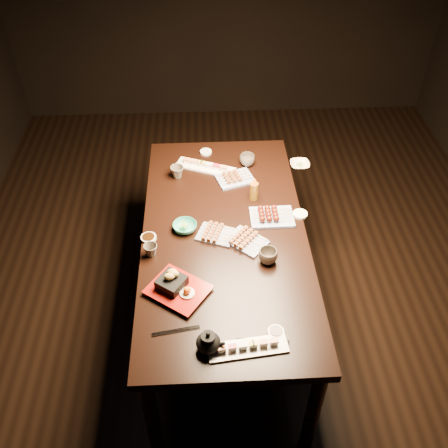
% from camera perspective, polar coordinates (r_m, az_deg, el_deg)
% --- Properties ---
extents(ground, '(5.00, 5.00, 0.00)m').
position_cam_1_polar(ground, '(3.39, 2.51, -8.77)').
color(ground, black).
rests_on(ground, ground).
extents(dining_table, '(1.34, 1.97, 0.75)m').
position_cam_1_polar(dining_table, '(3.01, 0.05, -6.18)').
color(dining_table, black).
rests_on(dining_table, ground).
extents(sushi_platter_near, '(0.36, 0.14, 0.04)m').
position_cam_1_polar(sushi_platter_near, '(2.25, 2.76, -13.77)').
color(sushi_platter_near, white).
rests_on(sushi_platter_near, dining_table).
extents(sushi_platter_far, '(0.39, 0.24, 0.05)m').
position_cam_1_polar(sushi_platter_far, '(3.19, -2.13, 6.73)').
color(sushi_platter_far, white).
rests_on(sushi_platter_far, dining_table).
extents(yakitori_plate_center, '(0.23, 0.20, 0.05)m').
position_cam_1_polar(yakitori_plate_center, '(2.71, -0.94, -0.98)').
color(yakitori_plate_center, '#828EB6').
rests_on(yakitori_plate_center, dining_table).
extents(yakitori_plate_right, '(0.26, 0.25, 0.05)m').
position_cam_1_polar(yakitori_plate_right, '(2.67, 2.58, -1.75)').
color(yakitori_plate_right, '#828EB6').
rests_on(yakitori_plate_right, dining_table).
extents(yakitori_plate_left, '(0.26, 0.22, 0.06)m').
position_cam_1_polar(yakitori_plate_left, '(3.09, 1.26, 5.50)').
color(yakitori_plate_left, '#828EB6').
rests_on(yakitori_plate_left, dining_table).
extents(tsukune_plate, '(0.25, 0.18, 0.06)m').
position_cam_1_polar(tsukune_plate, '(2.82, 5.52, 1.13)').
color(tsukune_plate, '#828EB6').
rests_on(tsukune_plate, dining_table).
extents(edamame_bowl_green, '(0.13, 0.13, 0.04)m').
position_cam_1_polar(edamame_bowl_green, '(2.76, -4.49, -0.34)').
color(edamame_bowl_green, teal).
rests_on(edamame_bowl_green, dining_table).
extents(edamame_bowl_cream, '(0.12, 0.12, 0.03)m').
position_cam_1_polar(edamame_bowl_cream, '(3.24, 8.65, 6.71)').
color(edamame_bowl_cream, '#F2E1C6').
rests_on(edamame_bowl_cream, dining_table).
extents(tempura_tray, '(0.36, 0.34, 0.10)m').
position_cam_1_polar(tempura_tray, '(2.43, -5.31, -6.96)').
color(tempura_tray, black).
rests_on(tempura_tray, dining_table).
extents(teacup_near_left, '(0.08, 0.08, 0.07)m').
position_cam_1_polar(teacup_near_left, '(2.63, -8.37, -2.98)').
color(teacup_near_left, '#51483E').
rests_on(teacup_near_left, dining_table).
extents(teacup_mid_right, '(0.12, 0.12, 0.08)m').
position_cam_1_polar(teacup_mid_right, '(2.57, 5.05, -3.68)').
color(teacup_mid_right, '#51483E').
rests_on(teacup_mid_right, dining_table).
extents(teacup_far_left, '(0.11, 0.11, 0.08)m').
position_cam_1_polar(teacup_far_left, '(3.12, -5.38, 5.93)').
color(teacup_far_left, '#51483E').
rests_on(teacup_far_left, dining_table).
extents(teacup_far_right, '(0.13, 0.13, 0.07)m').
position_cam_1_polar(teacup_far_right, '(3.21, 2.67, 7.31)').
color(teacup_far_right, '#51483E').
rests_on(teacup_far_right, dining_table).
extents(teapot, '(0.16, 0.16, 0.11)m').
position_cam_1_polar(teapot, '(2.22, -1.81, -13.21)').
color(teapot, black).
rests_on(teapot, dining_table).
extents(condiment_bottle, '(0.06, 0.06, 0.15)m').
position_cam_1_polar(condiment_bottle, '(2.92, 3.46, 4.07)').
color(condiment_bottle, brown).
rests_on(condiment_bottle, dining_table).
extents(sauce_dish_west, '(0.09, 0.09, 0.01)m').
position_cam_1_polar(sauce_dish_west, '(2.74, -8.61, -1.57)').
color(sauce_dish_west, white).
rests_on(sauce_dish_west, dining_table).
extents(sauce_dish_east, '(0.11, 0.11, 0.01)m').
position_cam_1_polar(sauce_dish_east, '(2.88, 8.69, 1.12)').
color(sauce_dish_east, white).
rests_on(sauce_dish_east, dining_table).
extents(sauce_dish_se, '(0.10, 0.10, 0.01)m').
position_cam_1_polar(sauce_dish_se, '(2.32, 5.94, -12.14)').
color(sauce_dish_se, white).
rests_on(sauce_dish_se, dining_table).
extents(sauce_dish_nw, '(0.10, 0.10, 0.01)m').
position_cam_1_polar(sauce_dish_nw, '(3.34, -2.08, 8.23)').
color(sauce_dish_nw, white).
rests_on(sauce_dish_nw, dining_table).
extents(chopsticks_near, '(0.22, 0.05, 0.01)m').
position_cam_1_polar(chopsticks_near, '(2.33, -5.53, -12.03)').
color(chopsticks_near, black).
rests_on(chopsticks_near, dining_table).
extents(chopsticks_se, '(0.24, 0.05, 0.01)m').
position_cam_1_polar(chopsticks_se, '(2.29, 4.45, -13.13)').
color(chopsticks_se, black).
rests_on(chopsticks_se, dining_table).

